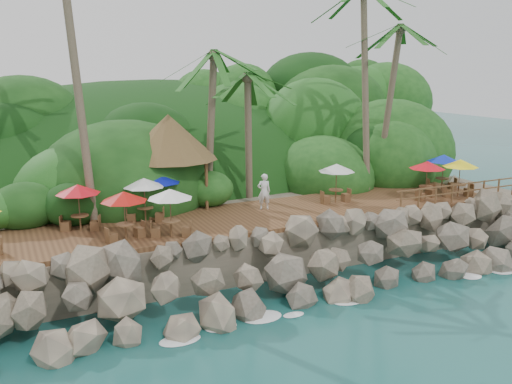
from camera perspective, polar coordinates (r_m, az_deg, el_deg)
name	(u,v)px	position (r m, az deg, el deg)	size (l,w,h in m)	color
ground	(322,309)	(21.90, 6.91, -11.96)	(140.00, 140.00, 0.00)	#19514F
land_base	(189,196)	(35.37, -6.98, -0.40)	(32.00, 25.20, 2.10)	gray
jungle_hill	(158,189)	(42.61, -10.16, 0.35)	(44.80, 28.00, 15.40)	#143811
seawall	(297,264)	(23.03, 4.32, -7.51)	(29.00, 4.00, 2.30)	gray
terrace	(256,217)	(26.07, 0.00, -2.57)	(26.00, 5.00, 0.20)	brown
jungle_foliage	(195,215)	(34.71, -6.40, -2.43)	(44.00, 16.00, 12.00)	#143811
foam_line	(318,305)	(22.11, 6.49, -11.60)	(25.20, 0.80, 0.06)	white
palms	(217,10)	(27.42, -4.12, 18.37)	(30.32, 6.77, 14.47)	brown
palapa	(169,137)	(27.29, -9.05, 5.67)	(4.79, 4.79, 4.60)	brown
dining_clusters	(253,181)	(25.38, -0.33, 1.14)	(25.47, 5.07, 2.03)	brown
railing	(460,191)	(30.14, 20.46, 0.12)	(8.30, 0.10, 1.00)	brown
waiter	(264,192)	(26.79, 0.84, 0.05)	(0.65, 0.43, 1.78)	silver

